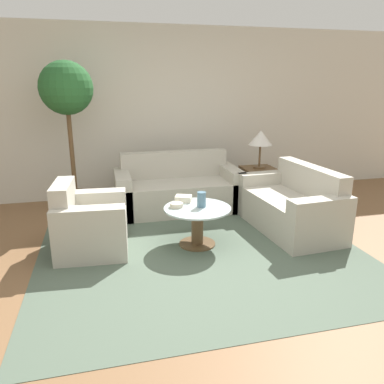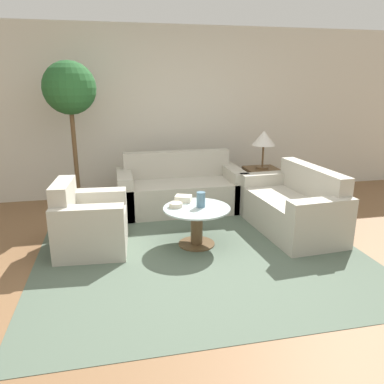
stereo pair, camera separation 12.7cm
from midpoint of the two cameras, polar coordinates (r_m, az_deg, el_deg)
name	(u,v)px [view 2 (the right image)]	position (r m, az deg, el deg)	size (l,w,h in m)	color
ground_plane	(199,274)	(3.67, 2.02, -12.38)	(14.00, 14.00, 0.00)	brown
wall_back	(159,113)	(6.01, -4.49, 11.87)	(10.00, 0.06, 2.60)	beige
rug	(197,244)	(4.28, 1.57, -7.97)	(3.43, 3.43, 0.01)	#4C5B4C
sofa_main	(180,190)	(5.37, -1.21, 0.25)	(1.75, 0.79, 0.80)	#B2AD9E
armchair	(87,225)	(4.22, -14.83, -4.90)	(0.79, 0.86, 0.77)	#B2AD9E
loveseat	(294,209)	(4.79, 16.09, -2.44)	(0.85, 1.50, 0.79)	#B2AD9E
coffee_table	(197,221)	(4.17, 1.60, -4.44)	(0.74, 0.74, 0.44)	brown
side_table	(261,186)	(5.75, 11.13, 0.95)	(0.48, 0.48, 0.53)	brown
table_lamp	(264,139)	(5.61, 11.52, 7.91)	(0.35, 0.35, 0.56)	brown
potted_plant	(71,103)	(5.29, -17.33, 12.79)	(0.69, 0.69, 2.04)	brown
vase	(201,200)	(4.11, 2.25, -1.17)	(0.10, 0.10, 0.17)	slate
bowl	(176,205)	(4.13, -1.60, -1.98)	(0.15, 0.15, 0.05)	beige
book_stack	(183,198)	(4.32, -0.48, -0.99)	(0.22, 0.20, 0.07)	beige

